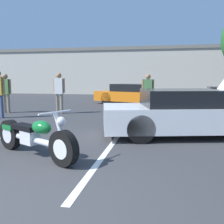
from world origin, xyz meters
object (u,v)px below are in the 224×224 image
spectator_midground (6,90)px  motorcycle (34,137)px  spectator_far_lot (59,89)px  spectator_by_show_car (148,90)px  parked_car_left_row (133,94)px  show_car_hood_open (189,113)px

spectator_midground → motorcycle: bearing=-52.1°
motorcycle → spectator_far_lot: 6.12m
spectator_midground → spectator_far_lot: bearing=6.0°
spectator_by_show_car → spectator_far_lot: spectator_far_lot is taller
spectator_midground → spectator_far_lot: (2.40, 0.25, 0.03)m
spectator_by_show_car → spectator_far_lot: size_ratio=0.97×
parked_car_left_row → spectator_far_lot: spectator_far_lot is taller
spectator_midground → show_car_hood_open: bearing=-22.2°
motorcycle → spectator_midground: 7.04m
parked_car_left_row → spectator_far_lot: size_ratio=2.72×
show_car_hood_open → spectator_by_show_car: (-1.31, 3.86, 0.41)m
spectator_far_lot → spectator_by_show_car: bearing=8.4°
motorcycle → spectator_midground: spectator_midground is taller
spectator_far_lot → spectator_midground: bearing=-174.0°
spectator_midground → spectator_by_show_car: bearing=7.5°
show_car_hood_open → spectator_far_lot: (-5.08, 3.30, 0.44)m
spectator_by_show_car → spectator_far_lot: 3.82m
spectator_midground → parked_car_left_row: bearing=43.4°
motorcycle → spectator_by_show_car: 6.64m
show_car_hood_open → spectator_midground: size_ratio=2.79×
show_car_hood_open → motorcycle: bearing=-155.6°
show_car_hood_open → parked_car_left_row: show_car_hood_open is taller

